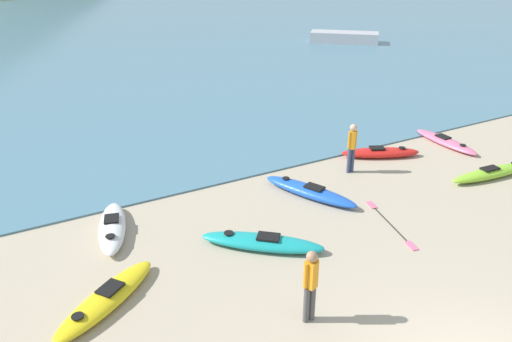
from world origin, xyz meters
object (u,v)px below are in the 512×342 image
(kayak_on_sand_2, at_px, (262,242))
(person_near_foreground, at_px, (311,282))
(kayak_on_sand_6, at_px, (445,141))
(kayak_on_sand_1, at_px, (112,227))
(kayak_on_sand_0, at_px, (310,191))
(loose_paddle, at_px, (390,224))
(kayak_on_sand_5, at_px, (380,153))
(moored_boat_0, at_px, (344,37))
(kayak_on_sand_7, at_px, (493,173))
(person_near_waterline, at_px, (352,145))
(kayak_on_sand_4, at_px, (106,298))

(kayak_on_sand_2, xyz_separation_m, person_near_foreground, (-0.51, -2.89, 0.82))
(kayak_on_sand_6, distance_m, person_near_foreground, 12.05)
(kayak_on_sand_1, bearing_deg, kayak_on_sand_0, -7.89)
(kayak_on_sand_2, xyz_separation_m, loose_paddle, (3.80, -0.74, -0.16))
(kayak_on_sand_2, relative_size, kayak_on_sand_6, 0.96)
(kayak_on_sand_1, height_order, kayak_on_sand_6, kayak_on_sand_1)
(kayak_on_sand_5, xyz_separation_m, moored_boat_0, (13.46, 19.27, 0.29))
(person_near_foreground, bearing_deg, kayak_on_sand_2, 79.99)
(kayak_on_sand_7, height_order, person_near_waterline, person_near_waterline)
(kayak_on_sand_1, distance_m, person_near_waterline, 8.37)
(kayak_on_sand_2, bearing_deg, kayak_on_sand_7, -0.33)
(moored_boat_0, xyz_separation_m, loose_paddle, (-16.59, -23.19, -0.45))
(kayak_on_sand_1, distance_m, kayak_on_sand_5, 10.20)
(person_near_foreground, height_order, moored_boat_0, person_near_foreground)
(kayak_on_sand_6, bearing_deg, moored_boat_0, 62.15)
(kayak_on_sand_0, relative_size, kayak_on_sand_1, 1.16)
(kayak_on_sand_6, bearing_deg, kayak_on_sand_0, -171.82)
(kayak_on_sand_2, height_order, loose_paddle, kayak_on_sand_2)
(kayak_on_sand_4, height_order, loose_paddle, kayak_on_sand_4)
(kayak_on_sand_6, xyz_separation_m, person_near_waterline, (-4.98, -0.20, 0.87))
(kayak_on_sand_2, height_order, kayak_on_sand_6, kayak_on_sand_2)
(person_near_foreground, bearing_deg, kayak_on_sand_0, 55.10)
(person_near_foreground, bearing_deg, loose_paddle, 26.51)
(kayak_on_sand_5, bearing_deg, moored_boat_0, 55.05)
(kayak_on_sand_6, xyz_separation_m, kayak_on_sand_7, (-0.97, -2.92, 0.03))
(kayak_on_sand_1, xyz_separation_m, person_near_waterline, (8.33, 0.01, 0.83))
(kayak_on_sand_2, height_order, kayak_on_sand_4, kayak_on_sand_2)
(kayak_on_sand_1, height_order, kayak_on_sand_2, kayak_on_sand_1)
(kayak_on_sand_0, relative_size, kayak_on_sand_5, 1.13)
(kayak_on_sand_4, distance_m, person_near_waterline, 9.71)
(kayak_on_sand_0, xyz_separation_m, kayak_on_sand_7, (6.30, -1.87, -0.01))
(moored_boat_0, distance_m, loose_paddle, 28.52)
(kayak_on_sand_4, bearing_deg, kayak_on_sand_1, 73.28)
(kayak_on_sand_0, relative_size, kayak_on_sand_7, 0.93)
(kayak_on_sand_2, distance_m, kayak_on_sand_6, 10.45)
(person_near_foreground, relative_size, loose_paddle, 0.63)
(kayak_on_sand_4, bearing_deg, person_near_waterline, 17.74)
(moored_boat_0, bearing_deg, kayak_on_sand_5, -124.95)
(person_near_foreground, bearing_deg, kayak_on_sand_7, 16.48)
(kayak_on_sand_4, bearing_deg, kayak_on_sand_6, 12.52)
(moored_boat_0, bearing_deg, kayak_on_sand_0, -130.50)
(kayak_on_sand_5, xyz_separation_m, kayak_on_sand_7, (2.14, -3.23, -0.00))
(kayak_on_sand_2, relative_size, loose_paddle, 1.09)
(kayak_on_sand_2, relative_size, person_near_waterline, 1.68)
(kayak_on_sand_1, bearing_deg, moored_boat_0, 39.93)
(kayak_on_sand_2, xyz_separation_m, kayak_on_sand_6, (10.05, 2.86, -0.03))
(kayak_on_sand_6, relative_size, kayak_on_sand_7, 0.86)
(kayak_on_sand_4, xyz_separation_m, person_near_foreground, (3.63, -2.60, 0.83))
(kayak_on_sand_6, bearing_deg, kayak_on_sand_5, 174.19)
(kayak_on_sand_7, relative_size, moored_boat_0, 0.69)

